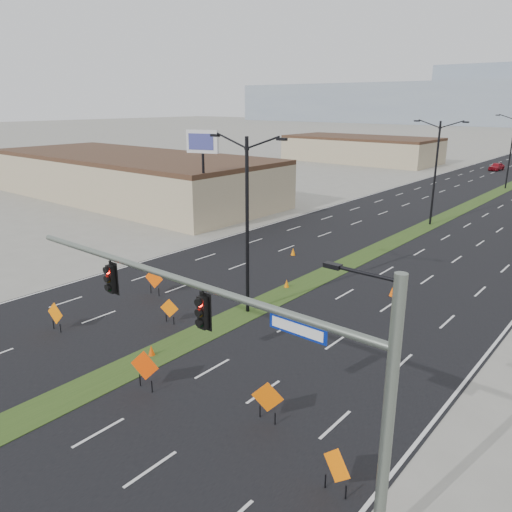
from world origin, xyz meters
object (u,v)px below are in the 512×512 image
Objects in this scene: construction_sign_5 at (268,398)px; cone_0 at (151,351)px; cone_3 at (293,252)px; signal_mast at (247,341)px; streetlight_2 at (511,150)px; cone_1 at (287,284)px; construction_sign_2 at (169,309)px; construction_sign_4 at (337,467)px; streetlight_0 at (247,221)px; cone_2 at (392,292)px; car_left at (497,167)px; streetlight_1 at (436,170)px; pole_sign_west at (203,150)px; construction_sign_0 at (55,314)px; construction_sign_1 at (154,279)px; construction_sign_3 at (145,367)px.

construction_sign_5 is 2.98× the size of cone_0.
signal_mast is at bearing -57.96° from cone_3.
streetlight_2 is 51.63m from cone_1.
construction_sign_2 is at bearing 150.74° from signal_mast.
streetlight_0 is at bearing 162.00° from construction_sign_4.
cone_1 is at bearing -90.65° from streetlight_2.
car_left is at bearing 99.91° from cone_2.
streetlight_0 is 28.00m from streetlight_1.
streetlight_2 is 6.99× the size of construction_sign_2.
car_left is at bearing 94.89° from streetlight_0.
signal_mast is 1.75× the size of pole_sign_west.
streetlight_0 reaches higher than construction_sign_4.
cone_1 is (-0.58, -23.37, -5.13)m from streetlight_1.
pole_sign_west reaches higher than car_left.
pole_sign_west is (-22.67, 19.18, 6.61)m from construction_sign_5.
streetlight_1 is at bearing 74.56° from construction_sign_0.
cone_2 is (11.91, -68.22, -0.38)m from car_left.
construction_sign_4 is 2.78× the size of cone_2.
signal_mast reaches higher than cone_2.
construction_sign_0 is at bearing -84.90° from pole_sign_west.
streetlight_2 is 5.94× the size of construction_sign_4.
streetlight_2 is 16.51× the size of cone_2.
signal_mast is 1.63× the size of streetlight_2.
pole_sign_west reaches higher than construction_sign_4.
streetlight_2 is at bearing 70.85° from construction_sign_1.
streetlight_1 is 22.44m from pole_sign_west.
streetlight_0 is 5.55× the size of construction_sign_1.
streetlight_2 is at bearing 96.40° from cone_2.
signal_mast is 87.29m from car_left.
streetlight_2 reaches higher than signal_mast.
construction_sign_3 is at bearing -88.24° from streetlight_2.
streetlight_2 is 5.55× the size of construction_sign_1.
signal_mast is 26.55× the size of cone_3.
signal_mast is 28.28× the size of cone_1.
construction_sign_1 is (-6.28, -1.71, -4.35)m from streetlight_0.
cone_2 is (7.72, 11.59, -0.53)m from construction_sign_2.
construction_sign_4 reaches higher than cone_2.
pole_sign_west reaches higher than construction_sign_1.
streetlight_0 and streetlight_1 have the same top height.
cone_1 is (-0.58, -51.37, -5.13)m from streetlight_2.
streetlight_2 is at bearing 89.88° from cone_0.
signal_mast is at bearing -42.13° from construction_sign_1.
construction_sign_0 reaches higher than cone_3.
cone_1 is at bearing 97.17° from streetlight_0.
signal_mast reaches higher than construction_sign_1.
cone_0 is (-0.13, -34.97, -5.14)m from streetlight_1.
signal_mast is 4.04× the size of car_left.
streetlight_2 is 1.07× the size of pole_sign_west.
streetlight_1 is 37.31m from construction_sign_3.
construction_sign_0 is 0.17× the size of pole_sign_west.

